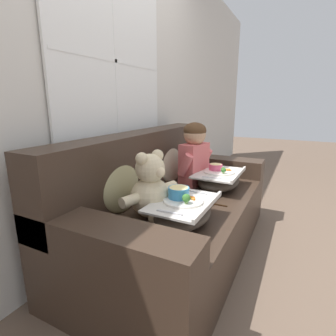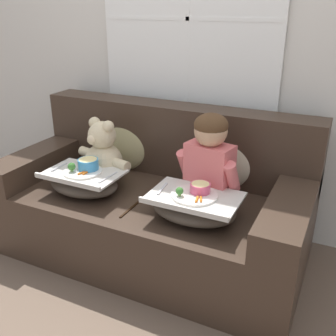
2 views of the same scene
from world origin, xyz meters
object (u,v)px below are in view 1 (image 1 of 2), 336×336
(couch, at_px, (171,210))
(child_figure, at_px, (194,151))
(teddy_bear, at_px, (151,189))
(lap_tray_teddy, at_px, (183,211))
(throw_pillow_behind_child, at_px, (169,160))
(lap_tray_child, at_px, (219,179))
(throw_pillow_behind_teddy, at_px, (118,181))

(couch, height_order, child_figure, child_figure)
(teddy_bear, bearing_deg, lap_tray_teddy, -89.44)
(throw_pillow_behind_child, bearing_deg, lap_tray_child, -89.97)
(throw_pillow_behind_teddy, xyz_separation_m, lap_tray_child, (0.71, -0.45, -0.12))
(couch, bearing_deg, throw_pillow_behind_teddy, 150.48)
(throw_pillow_behind_child, xyz_separation_m, lap_tray_child, (0.00, -0.45, -0.12))
(child_figure, relative_size, lap_tray_teddy, 1.15)
(couch, distance_m, lap_tray_child, 0.47)
(lap_tray_teddy, bearing_deg, couch, 35.11)
(couch, distance_m, child_figure, 0.53)
(child_figure, distance_m, lap_tray_child, 0.30)
(lap_tray_child, xyz_separation_m, lap_tray_teddy, (-0.71, 0.00, 0.00))
(throw_pillow_behind_teddy, bearing_deg, teddy_bear, -90.34)
(throw_pillow_behind_teddy, xyz_separation_m, child_figure, (0.71, -0.24, 0.10))
(throw_pillow_behind_child, xyz_separation_m, throw_pillow_behind_teddy, (-0.71, 0.00, 0.00))
(couch, distance_m, teddy_bear, 0.46)
(couch, relative_size, teddy_bear, 4.26)
(throw_pillow_behind_child, bearing_deg, throw_pillow_behind_teddy, 180.00)
(couch, xyz_separation_m, teddy_bear, (-0.36, -0.04, 0.28))
(couch, distance_m, throw_pillow_behind_teddy, 0.51)
(throw_pillow_behind_teddy, distance_m, teddy_bear, 0.24)
(child_figure, bearing_deg, couch, 174.25)
(throw_pillow_behind_teddy, distance_m, lap_tray_child, 0.85)
(child_figure, bearing_deg, lap_tray_teddy, -163.25)
(throw_pillow_behind_child, height_order, throw_pillow_behind_teddy, same)
(child_figure, distance_m, lap_tray_teddy, 0.77)
(child_figure, height_order, teddy_bear, child_figure)
(lap_tray_teddy, bearing_deg, throw_pillow_behind_child, 32.40)
(throw_pillow_behind_teddy, bearing_deg, lap_tray_child, -32.42)
(lap_tray_child, bearing_deg, throw_pillow_behind_teddy, 147.58)
(teddy_bear, height_order, lap_tray_teddy, teddy_bear)
(throw_pillow_behind_teddy, bearing_deg, throw_pillow_behind_child, 0.00)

